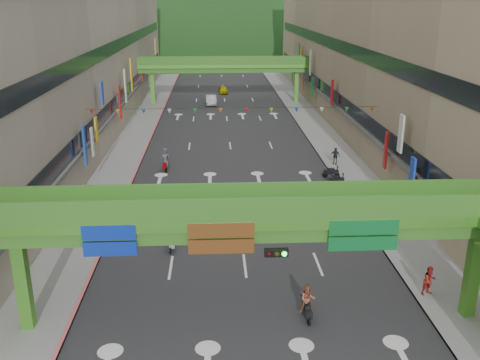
# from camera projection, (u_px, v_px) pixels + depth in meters

# --- Properties ---
(road_slab) EXTENTS (18.00, 140.00, 0.02)m
(road_slab) POSITION_uv_depth(u_px,v_px,m) (228.00, 125.00, 68.47)
(road_slab) COLOR #28282B
(road_slab) RESTS_ON ground
(sidewalk_left) EXTENTS (4.00, 140.00, 0.15)m
(sidewalk_left) POSITION_uv_depth(u_px,v_px,m) (141.00, 126.00, 67.93)
(sidewalk_left) COLOR gray
(sidewalk_left) RESTS_ON ground
(sidewalk_right) EXTENTS (4.00, 140.00, 0.15)m
(sidewalk_right) POSITION_uv_depth(u_px,v_px,m) (313.00, 124.00, 68.96)
(sidewalk_right) COLOR gray
(sidewalk_right) RESTS_ON ground
(curb_left) EXTENTS (0.20, 140.00, 0.18)m
(curb_left) POSITION_uv_depth(u_px,v_px,m) (156.00, 125.00, 68.01)
(curb_left) COLOR #CC5959
(curb_left) RESTS_ON ground
(curb_right) EXTENTS (0.20, 140.00, 0.18)m
(curb_right) POSITION_uv_depth(u_px,v_px,m) (298.00, 124.00, 68.87)
(curb_right) COLOR gray
(curb_right) RESTS_ON ground
(building_row_left) EXTENTS (12.80, 95.00, 19.00)m
(building_row_left) POSITION_uv_depth(u_px,v_px,m) (71.00, 51.00, 64.53)
(building_row_left) COLOR #9E937F
(building_row_left) RESTS_ON ground
(building_row_right) EXTENTS (12.80, 95.00, 19.00)m
(building_row_right) POSITION_uv_depth(u_px,v_px,m) (379.00, 49.00, 66.30)
(building_row_right) COLOR gray
(building_row_right) RESTS_ON ground
(overpass_near) EXTENTS (28.00, 12.27, 7.10)m
(overpass_near) POSITION_uv_depth(u_px,v_px,m) (274.00, 233.00, 24.66)
(overpass_near) COLOR #4C9E2D
(overpass_near) RESTS_ON ground
(overpass_far) EXTENTS (28.00, 2.20, 7.10)m
(overpass_far) POSITION_uv_depth(u_px,v_px,m) (225.00, 68.00, 80.90)
(overpass_far) COLOR #4C9E2D
(overpass_far) RESTS_ON ground
(hill_left) EXTENTS (168.00, 140.00, 112.00)m
(hill_left) POSITION_uv_depth(u_px,v_px,m) (172.00, 49.00, 171.74)
(hill_left) COLOR #1C4419
(hill_left) RESTS_ON ground
(hill_right) EXTENTS (208.00, 176.00, 128.00)m
(hill_right) POSITION_uv_depth(u_px,v_px,m) (287.00, 43.00, 192.52)
(hill_right) COLOR #1C4419
(hill_right) RESTS_ON ground
(bunting_string) EXTENTS (26.00, 0.36, 0.47)m
(bunting_string) POSITION_uv_depth(u_px,v_px,m) (233.00, 111.00, 47.64)
(bunting_string) COLOR black
(bunting_string) RESTS_ON ground
(scooter_rider_near) EXTENTS (0.66, 1.60, 2.05)m
(scooter_rider_near) POSITION_uv_depth(u_px,v_px,m) (177.00, 215.00, 37.72)
(scooter_rider_near) COLOR black
(scooter_rider_near) RESTS_ON ground
(scooter_rider_mid) EXTENTS (0.77, 1.60, 1.93)m
(scooter_rider_mid) POSITION_uv_depth(u_px,v_px,m) (307.00, 302.00, 26.88)
(scooter_rider_mid) COLOR black
(scooter_rider_mid) RESTS_ON ground
(scooter_rider_left) EXTENTS (0.95, 1.60, 1.92)m
(scooter_rider_left) POSITION_uv_depth(u_px,v_px,m) (171.00, 236.00, 34.37)
(scooter_rider_left) COLOR gray
(scooter_rider_left) RESTS_ON ground
(scooter_rider_far) EXTENTS (0.98, 1.60, 2.20)m
(scooter_rider_far) POSITION_uv_depth(u_px,v_px,m) (165.00, 159.00, 50.13)
(scooter_rider_far) COLOR #830203
(scooter_rider_far) RESTS_ON ground
(parked_scooter_row) EXTENTS (1.60, 11.55, 1.08)m
(parked_scooter_row) POSITION_uv_depth(u_px,v_px,m) (345.00, 193.00, 43.20)
(parked_scooter_row) COLOR black
(parked_scooter_row) RESTS_ON ground
(car_silver) EXTENTS (1.75, 4.55, 1.48)m
(car_silver) POSITION_uv_depth(u_px,v_px,m) (211.00, 100.00, 81.42)
(car_silver) COLOR #B1B1BA
(car_silver) RESTS_ON ground
(car_yellow) EXTENTS (1.68, 3.73, 1.24)m
(car_yellow) POSITION_uv_depth(u_px,v_px,m) (223.00, 90.00, 91.35)
(car_yellow) COLOR #C0B404
(car_yellow) RESTS_ON ground
(pedestrian_red) EXTENTS (0.96, 0.85, 1.65)m
(pedestrian_red) POSITION_uv_depth(u_px,v_px,m) (429.00, 283.00, 28.96)
(pedestrian_red) COLOR maroon
(pedestrian_red) RESTS_ON ground
(pedestrian_dark) EXTENTS (1.04, 0.83, 1.65)m
(pedestrian_dark) POSITION_uv_depth(u_px,v_px,m) (335.00, 157.00, 51.83)
(pedestrian_dark) COLOR black
(pedestrian_dark) RESTS_ON ground
(pedestrian_blue) EXTENTS (0.99, 0.78, 1.86)m
(pedestrian_blue) POSITION_uv_depth(u_px,v_px,m) (408.00, 210.00, 38.72)
(pedestrian_blue) COLOR #2E374E
(pedestrian_blue) RESTS_ON ground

